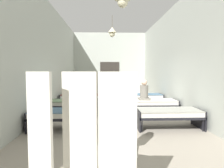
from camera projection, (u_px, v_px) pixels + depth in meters
ground_plane at (114, 115)px, 7.47m from camera, size 5.83×13.58×0.10m
room_shell at (112, 59)px, 8.52m from camera, size 5.63×13.18×4.54m
bed_left_row_0 at (63, 114)px, 5.49m from camera, size 1.90×0.84×0.57m
bed_right_row_0 at (169, 114)px, 5.60m from camera, size 1.90×0.84×0.57m
bed_left_row_1 at (74, 103)px, 7.38m from camera, size 1.90×0.84×0.57m
bed_right_row_1 at (153, 103)px, 7.50m from camera, size 1.90×0.84×0.57m
bed_left_row_2 at (80, 97)px, 9.28m from camera, size 1.90×0.84×0.57m
bed_right_row_2 at (143, 97)px, 9.39m from camera, size 1.90×0.84×0.57m
nurse_near_aisle at (125, 130)px, 3.73m from camera, size 0.52×0.52×1.49m
nurse_mid_aisle at (111, 94)px, 9.83m from camera, size 0.52×0.52×1.49m
nurse_far_aisle at (120, 107)px, 6.16m from camera, size 0.52×0.52×1.49m
patient_seated_primary at (75, 99)px, 5.57m from camera, size 0.44×0.44×0.80m
patient_seated_secondary at (144, 92)px, 7.44m from camera, size 0.44×0.44×0.80m
potted_plant at (116, 86)px, 10.57m from camera, size 0.63×0.63×1.38m
privacy_screen at (79, 149)px, 2.05m from camera, size 1.23×0.29×1.70m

